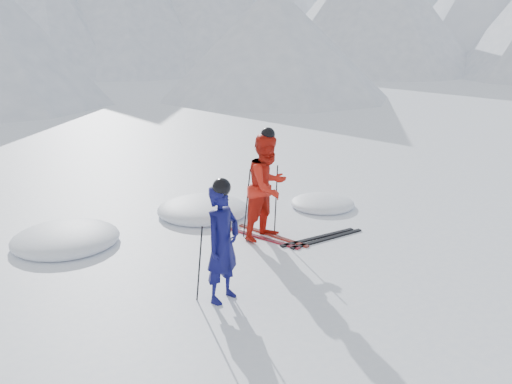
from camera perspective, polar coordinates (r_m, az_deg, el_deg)
ground at (r=10.46m, az=10.36°, el=-4.83°), size 160.00×160.00×0.00m
skier_blue at (r=7.73m, az=-3.53°, el=-5.50°), size 0.73×0.61×1.72m
skier_red at (r=10.02m, az=1.23°, el=0.55°), size 1.15×1.00×2.00m
pole_blue_left at (r=7.83m, az=-5.97°, el=-7.53°), size 0.12×0.08×1.14m
pole_blue_right at (r=8.15m, az=-2.84°, el=-6.47°), size 0.12×0.07×1.14m
pole_red_left at (r=10.16m, az=-0.97°, el=-1.19°), size 0.13×0.10×1.33m
pole_red_right at (r=10.40m, az=2.12°, el=-0.78°), size 0.13×0.09×1.33m
ski_worn_left at (r=10.27m, az=0.64°, el=-4.85°), size 0.62×1.64×0.03m
ski_worn_right at (r=10.40m, az=1.74°, el=-4.58°), size 0.51×1.67×0.03m
ski_loose_a at (r=10.37m, az=6.56°, el=-4.76°), size 1.70×0.12×0.03m
ski_loose_b at (r=10.32m, az=7.52°, el=-4.89°), size 1.70×0.12×0.03m
snow_lumps at (r=11.20m, az=-8.70°, el=-3.29°), size 7.10×2.70×0.43m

